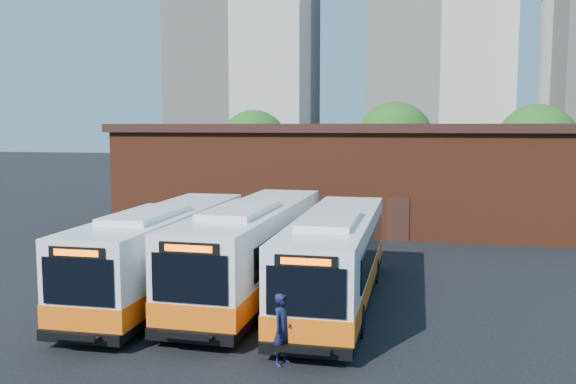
% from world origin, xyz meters
% --- Properties ---
extents(ground, '(220.00, 220.00, 0.00)m').
position_xyz_m(ground, '(0.00, 0.00, 0.00)').
color(ground, black).
extents(bus_west, '(2.66, 12.38, 3.36)m').
position_xyz_m(bus_west, '(-5.14, 1.41, 1.53)').
color(bus_west, white).
rests_on(bus_west, ground).
extents(bus_midwest, '(2.98, 12.92, 3.50)m').
position_xyz_m(bus_midwest, '(-1.96, 2.31, 1.59)').
color(bus_midwest, white).
rests_on(bus_midwest, ground).
extents(bus_mideast, '(2.62, 12.28, 3.34)m').
position_xyz_m(bus_mideast, '(1.22, 1.71, 1.51)').
color(bus_mideast, white).
rests_on(bus_mideast, ground).
extents(transit_worker, '(0.69, 0.83, 1.95)m').
position_xyz_m(transit_worker, '(0.58, -4.13, 0.97)').
color(transit_worker, '#131837').
rests_on(transit_worker, ground).
extents(depot_building, '(28.60, 12.60, 6.40)m').
position_xyz_m(depot_building, '(0.00, 20.00, 3.26)').
color(depot_building, '#622A17').
rests_on(depot_building, ground).
extents(tree_west, '(6.00, 6.00, 7.65)m').
position_xyz_m(tree_west, '(-10.00, 32.00, 4.64)').
color(tree_west, '#382314').
rests_on(tree_west, ground).
extents(tree_mid, '(6.56, 6.56, 8.36)m').
position_xyz_m(tree_mid, '(2.00, 34.00, 5.08)').
color(tree_mid, '#382314').
rests_on(tree_mid, ground).
extents(tree_east, '(6.24, 6.24, 7.96)m').
position_xyz_m(tree_east, '(13.00, 31.00, 4.83)').
color(tree_east, '#382314').
rests_on(tree_east, ground).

